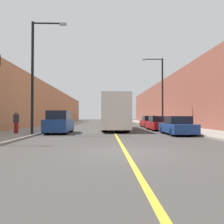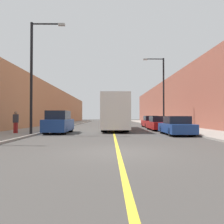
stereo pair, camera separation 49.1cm
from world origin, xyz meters
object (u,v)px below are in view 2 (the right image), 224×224
object	(u,v)px
street_lamp_right	(162,88)
street_lamp_left	(34,71)
pedestrian	(16,122)
parked_suv_left	(59,123)
car_right_mid	(158,124)
car_right_near	(176,126)
car_right_far	(150,122)
bus	(114,112)

from	to	relation	value
street_lamp_right	street_lamp_left	bearing A→B (deg)	-139.70
street_lamp_left	pedestrian	distance (m)	4.29
street_lamp_left	street_lamp_right	bearing A→B (deg)	40.30
street_lamp_right	pedestrian	bearing A→B (deg)	-145.61
parked_suv_left	pedestrian	bearing A→B (deg)	-151.62
parked_suv_left	car_right_mid	world-z (taller)	parked_suv_left
pedestrian	car_right_mid	bearing A→B (deg)	23.71
car_right_near	car_right_far	size ratio (longest dim) A/B	0.94
street_lamp_right	car_right_mid	bearing A→B (deg)	-109.00
street_lamp_right	car_right_far	bearing A→B (deg)	119.82
parked_suv_left	bus	bearing A→B (deg)	45.25
car_right_mid	pedestrian	xyz separation A→B (m)	(-12.41, -5.45, 0.36)
parked_suv_left	car_right_far	distance (m)	13.72
car_right_far	street_lamp_left	distance (m)	16.92
pedestrian	parked_suv_left	bearing A→B (deg)	28.38
parked_suv_left	car_right_near	bearing A→B (deg)	-11.09
car_right_mid	pedestrian	distance (m)	13.56
pedestrian	car_right_far	bearing A→B (deg)	41.82
parked_suv_left	street_lamp_right	xyz separation A→B (m)	(10.78, 7.81, 4.03)
bus	car_right_mid	xyz separation A→B (m)	(4.55, -1.07, -1.21)
car_right_near	car_right_mid	xyz separation A→B (m)	(-0.15, 5.70, 0.00)
car_right_near	car_right_mid	distance (m)	5.71
bus	street_lamp_left	world-z (taller)	street_lamp_left
street_lamp_right	pedestrian	size ratio (longest dim) A/B	4.93
parked_suv_left	street_lamp_right	distance (m)	13.91
bus	pedestrian	size ratio (longest dim) A/B	6.80
street_lamp_right	pedestrian	distance (m)	17.15
car_right_near	pedestrian	bearing A→B (deg)	178.85
car_right_near	car_right_mid	size ratio (longest dim) A/B	0.93
car_right_near	street_lamp_left	bearing A→B (deg)	-177.03
street_lamp_left	parked_suv_left	bearing A→B (deg)	61.84
street_lamp_left	car_right_far	bearing A→B (deg)	47.92
bus	street_lamp_right	world-z (taller)	street_lamp_right
car_right_near	street_lamp_right	bearing A→B (deg)	82.83
car_right_near	pedestrian	xyz separation A→B (m)	(-12.56, 0.25, 0.36)
car_right_near	car_right_far	world-z (taller)	car_right_far
car_right_near	pedestrian	size ratio (longest dim) A/B	2.52
car_right_mid	parked_suv_left	bearing A→B (deg)	-157.85
bus	parked_suv_left	world-z (taller)	bus
parked_suv_left	street_lamp_right	size ratio (longest dim) A/B	0.53
street_lamp_right	car_right_near	bearing A→B (deg)	-97.17
car_right_far	pedestrian	size ratio (longest dim) A/B	2.68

